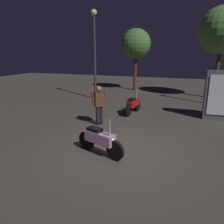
% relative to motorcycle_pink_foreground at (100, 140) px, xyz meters
% --- Properties ---
extents(ground_plane, '(40.00, 40.00, 0.00)m').
position_rel_motorcycle_pink_foreground_xyz_m(ground_plane, '(0.54, 0.38, -0.44)').
color(ground_plane, '#4C443D').
extents(motorcycle_pink_foreground, '(1.60, 0.65, 1.11)m').
position_rel_motorcycle_pink_foreground_xyz_m(motorcycle_pink_foreground, '(0.00, 0.00, 0.00)').
color(motorcycle_pink_foreground, black).
rests_on(motorcycle_pink_foreground, ground_plane).
extents(motorcycle_red_parked_left, '(0.44, 1.66, 1.11)m').
position_rel_motorcycle_pink_foreground_xyz_m(motorcycle_red_parked_left, '(-0.21, 4.52, 0.00)').
color(motorcycle_red_parked_left, black).
rests_on(motorcycle_red_parked_left, ground_plane).
extents(person_rider_beside, '(0.54, 0.52, 1.58)m').
position_rel_motorcycle_pink_foreground_xyz_m(person_rider_beside, '(-1.06, 2.42, 0.49)').
color(person_rider_beside, black).
rests_on(person_rider_beside, ground_plane).
extents(streetlamp_near, '(0.36, 0.36, 5.21)m').
position_rel_motorcycle_pink_foreground_xyz_m(streetlamp_near, '(-3.31, 7.05, 2.85)').
color(streetlamp_near, '#38383D').
rests_on(streetlamp_near, ground_plane).
extents(tree_left_bg, '(2.20, 2.20, 4.54)m').
position_rel_motorcycle_pink_foreground_xyz_m(tree_left_bg, '(-1.79, 11.09, 2.98)').
color(tree_left_bg, '#4C331E').
rests_on(tree_left_bg, ground_plane).
extents(tree_center_bg, '(2.75, 2.75, 5.47)m').
position_rel_motorcycle_pink_foreground_xyz_m(tree_center_bg, '(3.74, 9.72, 3.64)').
color(tree_center_bg, '#4C331E').
rests_on(tree_center_bg, ground_plane).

